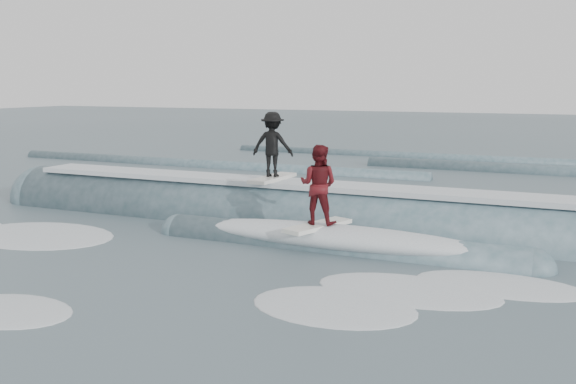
% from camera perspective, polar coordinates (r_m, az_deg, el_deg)
% --- Properties ---
extents(ground, '(160.00, 160.00, 0.00)m').
position_cam_1_polar(ground, '(14.80, -4.74, -5.97)').
color(ground, '#394C53').
rests_on(ground, ground).
extents(breaking_wave, '(21.53, 3.95, 2.34)m').
position_cam_1_polar(breaking_wave, '(17.96, 1.59, -3.03)').
color(breaking_wave, '#37545D').
rests_on(breaking_wave, ground).
extents(surfer_black, '(1.28, 2.03, 1.95)m').
position_cam_1_polar(surfer_black, '(18.32, -1.38, 4.05)').
color(surfer_black, silver).
rests_on(surfer_black, ground).
extents(surfer_red, '(1.19, 2.07, 2.04)m').
position_cam_1_polar(surfer_red, '(15.52, 2.71, 0.38)').
color(surfer_red, white).
rests_on(surfer_red, ground).
extents(whitewater, '(16.81, 6.99, 0.10)m').
position_cam_1_polar(whitewater, '(13.92, -7.43, -7.02)').
color(whitewater, white).
rests_on(whitewater, ground).
extents(far_swells, '(40.15, 8.65, 0.80)m').
position_cam_1_polar(far_swells, '(31.05, 12.03, 2.04)').
color(far_swells, '#37545D').
rests_on(far_swells, ground).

